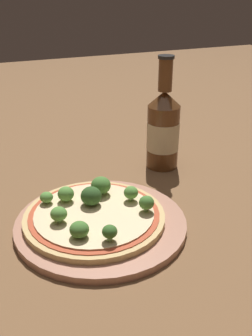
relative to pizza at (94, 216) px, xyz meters
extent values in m
plane|color=brown|center=(0.01, -0.01, -0.02)|extent=(3.00, 3.00, 0.00)
cylinder|color=tan|center=(0.01, -0.01, -0.01)|extent=(0.28, 0.28, 0.01)
cylinder|color=tan|center=(0.00, 0.00, 0.00)|extent=(0.23, 0.23, 0.01)
cylinder|color=#B74728|center=(0.00, 0.00, 0.00)|extent=(0.21, 0.21, 0.00)
cylinder|color=beige|center=(0.00, 0.00, 0.01)|extent=(0.20, 0.20, 0.00)
cylinder|color=#89A866|center=(-0.06, -0.01, 0.01)|extent=(0.01, 0.01, 0.01)
ellipsoid|color=#568E3D|center=(-0.06, -0.01, 0.02)|extent=(0.03, 0.03, 0.02)
cylinder|color=#89A866|center=(-0.04, -0.06, 0.01)|extent=(0.01, 0.01, 0.01)
ellipsoid|color=#477A33|center=(-0.04, -0.06, 0.02)|extent=(0.03, 0.03, 0.02)
cylinder|color=#89A866|center=(0.08, -0.03, 0.01)|extent=(0.01, 0.01, 0.01)
ellipsoid|color=#477A33|center=(0.08, -0.03, 0.02)|extent=(0.02, 0.02, 0.02)
cylinder|color=#89A866|center=(0.03, 0.05, 0.01)|extent=(0.01, 0.01, 0.01)
ellipsoid|color=#477A33|center=(0.03, 0.05, 0.02)|extent=(0.03, 0.03, 0.03)
cylinder|color=#89A866|center=(0.00, -0.08, 0.01)|extent=(0.01, 0.01, 0.01)
ellipsoid|color=#386628|center=(0.00, -0.08, 0.02)|extent=(0.02, 0.02, 0.02)
cylinder|color=#89A866|center=(0.00, 0.02, 0.01)|extent=(0.01, 0.01, 0.01)
ellipsoid|color=#2D5123|center=(0.00, 0.02, 0.02)|extent=(0.03, 0.03, 0.03)
cylinder|color=#89A866|center=(0.07, 0.01, 0.01)|extent=(0.01, 0.01, 0.01)
ellipsoid|color=#568E3D|center=(0.07, 0.01, 0.02)|extent=(0.02, 0.02, 0.02)
cylinder|color=#89A866|center=(-0.06, 0.06, 0.01)|extent=(0.01, 0.01, 0.01)
ellipsoid|color=#568E3D|center=(-0.06, 0.06, 0.02)|extent=(0.02, 0.02, 0.02)
cylinder|color=#89A866|center=(-0.03, 0.05, 0.01)|extent=(0.01, 0.01, 0.01)
ellipsoid|color=#568E3D|center=(-0.03, 0.05, 0.02)|extent=(0.03, 0.03, 0.02)
cylinder|color=#563319|center=(0.21, 0.16, 0.05)|extent=(0.07, 0.07, 0.13)
cylinder|color=#C6B793|center=(0.21, 0.16, 0.05)|extent=(0.07, 0.07, 0.06)
cone|color=#563319|center=(0.21, 0.16, 0.13)|extent=(0.07, 0.07, 0.03)
cylinder|color=#563319|center=(0.21, 0.16, 0.18)|extent=(0.03, 0.03, 0.06)
cylinder|color=black|center=(0.21, 0.16, 0.21)|extent=(0.03, 0.03, 0.01)
camera|label=1|loc=(-0.16, -0.52, 0.35)|focal=42.00mm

